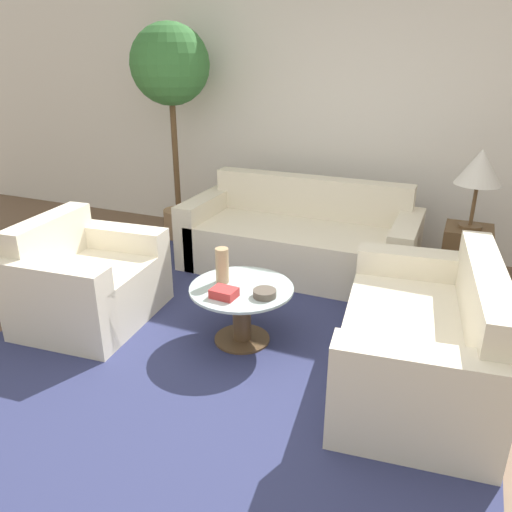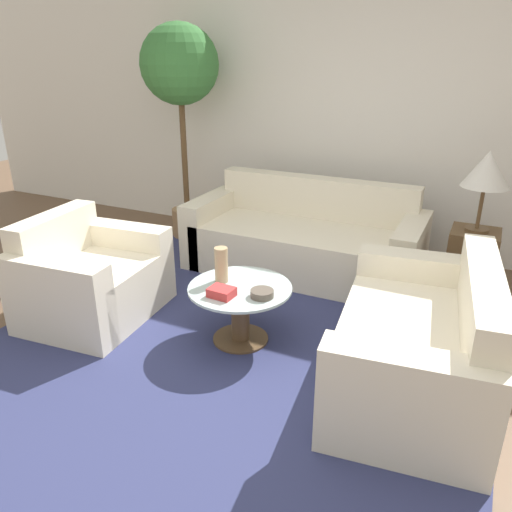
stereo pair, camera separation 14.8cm
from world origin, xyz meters
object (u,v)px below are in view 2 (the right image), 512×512
Objects in this scene: sofa_main at (306,241)px; table_lamp at (487,171)px; book_stack at (222,292)px; loveseat at (424,347)px; bowl at (262,294)px; vase at (221,265)px; potted_plant at (180,77)px; armchair at (88,281)px; coffee_table at (240,306)px.

sofa_main is 1.62m from table_lamp.
sofa_main is 1.57m from book_stack.
loveseat is at bearing 11.68° from book_stack.
sofa_main is 1.48m from bowl.
table_lamp is 2.51× the size of vase.
vase is 0.25m from book_stack.
potted_plant reaches higher than vase.
bowl is (1.42, 0.08, 0.16)m from armchair.
vase is 1.63× the size of bowl.
coffee_table is at bearing 80.36° from book_stack.
loveseat is at bearing 4.08° from bowl.
bowl is (0.35, -0.09, -0.10)m from vase.
armchair is 4.28× the size of vase.
book_stack is (-1.42, -1.55, -0.62)m from table_lamp.
book_stack is at bearing -51.41° from potted_plant.
armchair is 1.50× the size of coffee_table.
potted_plant is at bearing 132.11° from book_stack.
potted_plant is (-1.52, 1.68, 1.39)m from coffee_table.
potted_plant is (-0.30, 1.83, 1.38)m from armchair.
vase is at bearing -138.58° from table_lamp.
loveseat is at bearing -47.54° from sofa_main.
potted_plant is at bearing 4.07° from armchair.
book_stack is (1.48, -1.86, -1.21)m from potted_plant.
armchair is 2.31m from potted_plant.
vase is at bearing 171.94° from coffee_table.
book_stack is (-0.00, -1.56, 0.17)m from sofa_main.
loveseat is at bearing 0.15° from coffee_table.
coffee_table is at bearing -8.06° from vase.
table_lamp is at bearing -0.44° from sofa_main.
sofa_main is at bearing -11.38° from potted_plant.
loveseat is 1.04m from bowl.
potted_plant reaches higher than book_stack.
loveseat is (2.44, 0.16, -0.00)m from armchair.
bowl is 0.26m from book_stack.
bowl is (0.20, -0.07, 0.17)m from coffee_table.
loveseat is at bearing -0.77° from vase.
coffee_table is 0.33× the size of potted_plant.
book_stack is (-0.24, -0.11, 0.01)m from bowl.
coffee_table is 0.25m from book_stack.
sofa_main is 1.87m from loveseat.
table_lamp reaches higher than sofa_main.
coffee_table is 0.27m from bowl.
coffee_table is (0.04, -1.38, -0.01)m from sofa_main.
book_stack is (-0.04, -0.18, 0.18)m from coffee_table.
vase is (-0.15, 0.02, 0.27)m from coffee_table.
sofa_main is 1.33× the size of loveseat.
potted_plant is at bearing 173.90° from table_lamp.
armchair is at bearing -176.58° from bowl.
vase is at bearing -94.85° from sofa_main.
sofa_main is at bearing 99.27° from bowl.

